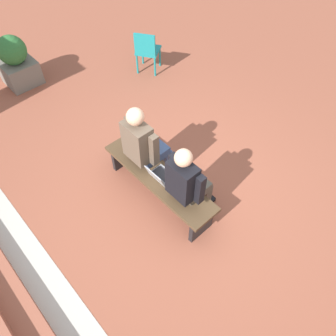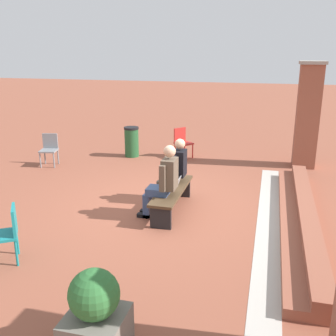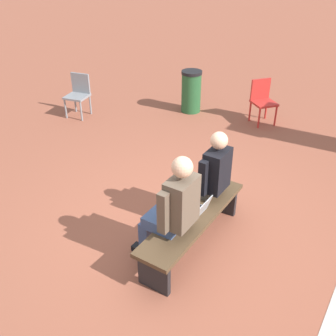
# 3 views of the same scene
# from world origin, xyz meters

# --- Properties ---
(ground_plane) EXTENTS (60.00, 60.00, 0.00)m
(ground_plane) POSITION_xyz_m (0.00, 0.00, 0.00)
(ground_plane) COLOR brown
(concrete_strip) EXTENTS (6.34, 0.40, 0.01)m
(concrete_strip) POSITION_xyz_m (0.22, 2.07, 0.00)
(concrete_strip) COLOR #B7B2A8
(concrete_strip) RESTS_ON ground
(bench) EXTENTS (1.80, 0.44, 0.45)m
(bench) POSITION_xyz_m (0.22, 0.26, 0.35)
(bench) COLOR #4C3823
(bench) RESTS_ON ground
(person_student) EXTENTS (0.53, 0.67, 1.32)m
(person_student) POSITION_xyz_m (-0.25, 0.19, 0.71)
(person_student) COLOR #4C473D
(person_student) RESTS_ON ground
(person_adult) EXTENTS (0.56, 0.71, 1.38)m
(person_adult) POSITION_xyz_m (0.56, 0.19, 0.73)
(person_adult) COLOR #384C75
(person_adult) RESTS_ON ground
(laptop) EXTENTS (0.32, 0.29, 0.21)m
(laptop) POSITION_xyz_m (0.18, 0.27, 0.50)
(laptop) COLOR #9EA0A5
(laptop) RESTS_ON bench
(plastic_chair_mid_courtyard) EXTENTS (0.58, 0.58, 0.84)m
(plastic_chair_mid_courtyard) POSITION_xyz_m (2.64, -1.59, 0.48)
(plastic_chair_mid_courtyard) COLOR teal
(plastic_chair_mid_courtyard) RESTS_ON ground
(planter) EXTENTS (0.60, 0.60, 0.94)m
(planter) POSITION_xyz_m (3.98, 0.41, 0.44)
(planter) COLOR #6B665B
(planter) RESTS_ON ground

